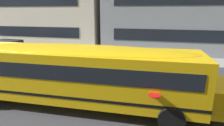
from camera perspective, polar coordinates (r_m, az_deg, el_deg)
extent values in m
plane|color=#38383D|center=(11.68, -23.04, -5.89)|extent=(400.00, 400.00, 0.00)
cube|color=gray|center=(18.06, -8.76, 2.50)|extent=(120.00, 3.00, 0.01)
cube|color=silver|center=(11.68, -23.04, -5.88)|extent=(110.00, 0.16, 0.01)
cube|color=yellow|center=(8.06, -10.80, -3.10)|extent=(10.23, 2.58, 2.03)
cube|color=yellow|center=(8.14, 31.37, -8.86)|extent=(1.53, 1.98, 1.02)
cube|color=black|center=(7.95, -10.93, -0.60)|extent=(9.62, 2.61, 0.59)
cube|color=black|center=(8.27, -10.59, -7.05)|extent=(10.25, 2.62, 0.11)
ellipsoid|color=yellow|center=(7.80, -11.17, 3.99)|extent=(9.82, 2.39, 0.33)
cylinder|color=red|center=(6.28, 13.04, -9.74)|extent=(0.42, 0.42, 0.03)
cylinder|color=black|center=(8.95, 16.49, -8.55)|extent=(0.93, 0.28, 0.92)
cylinder|color=black|center=(6.90, 17.82, -16.28)|extent=(0.93, 0.28, 0.92)
cylinder|color=black|center=(11.28, -26.65, -4.56)|extent=(0.93, 0.28, 0.92)
cube|color=black|center=(18.62, -29.12, 3.13)|extent=(3.93, 1.77, 0.70)
cube|color=black|center=(18.61, -29.73, 5.15)|extent=(2.23, 1.60, 0.64)
cylinder|color=black|center=(18.45, -24.26, 2.52)|extent=(0.60, 0.19, 0.60)
cylinder|color=black|center=(17.20, -27.74, 1.23)|extent=(0.60, 0.19, 0.60)
cylinder|color=black|center=(20.17, -30.04, 2.80)|extent=(0.60, 0.19, 0.60)
cube|color=black|center=(24.28, -29.45, 8.60)|extent=(17.33, 0.04, 1.10)
cube|color=black|center=(24.21, -30.48, 16.10)|extent=(17.33, 0.04, 1.10)
cube|color=black|center=(18.12, 23.66, 7.59)|extent=(14.47, 0.04, 1.10)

